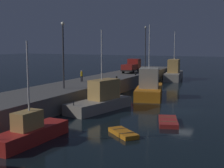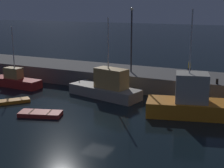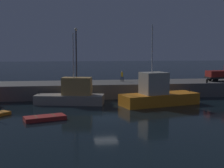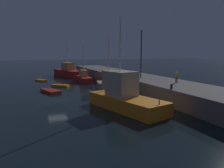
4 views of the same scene
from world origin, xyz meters
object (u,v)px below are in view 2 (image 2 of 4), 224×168
object	(u,v)px
fishing_boat_blue	(197,102)
dinghy_orange_near	(15,101)
bollard_east	(217,81)
lamp_post_west	(132,35)
fishing_trawler_red	(15,80)
fishing_boat_orange	(107,87)
dinghy_red_small	(40,114)
dockworker	(189,67)

from	to	relation	value
fishing_boat_blue	dinghy_orange_near	world-z (taller)	fishing_boat_blue
bollard_east	lamp_post_west	bearing A→B (deg)	168.90
fishing_trawler_red	fishing_boat_blue	world-z (taller)	fishing_boat_blue
fishing_boat_blue	fishing_boat_orange	size ratio (longest dim) A/B	1.16
fishing_trawler_red	lamp_post_west	world-z (taller)	lamp_post_west
dinghy_red_small	dinghy_orange_near	bearing A→B (deg)	156.15
fishing_boat_blue	lamp_post_west	size ratio (longest dim) A/B	1.31
dinghy_orange_near	lamp_post_west	distance (m)	16.61
lamp_post_west	fishing_trawler_red	bearing A→B (deg)	-156.09
dinghy_orange_near	dinghy_red_small	distance (m)	5.98
dinghy_orange_near	fishing_boat_orange	bearing A→B (deg)	37.82
fishing_boat_orange	dockworker	bearing A→B (deg)	42.39
dinghy_orange_near	lamp_post_west	xyz separation A→B (m)	(9.12, 12.11, 6.77)
fishing_boat_blue	lamp_post_west	distance (m)	14.11
dinghy_red_small	lamp_post_west	xyz separation A→B (m)	(3.66, 14.53, 6.75)
dockworker	bollard_east	size ratio (longest dim) A/B	2.85
dinghy_red_small	dockworker	xyz separation A→B (m)	(10.91, 16.23, 2.88)
fishing_boat_blue	dockworker	world-z (taller)	fishing_boat_blue
fishing_boat_blue	dockworker	size ratio (longest dim) A/B	6.50
fishing_boat_orange	dockworker	size ratio (longest dim) A/B	5.62
fishing_trawler_red	dinghy_red_small	xyz separation A→B (m)	(10.46, -8.27, -0.64)
fishing_boat_blue	dinghy_red_small	distance (m)	15.53
fishing_boat_blue	dinghy_red_small	xyz separation A→B (m)	(-13.97, -6.68, -1.18)
fishing_boat_orange	lamp_post_west	xyz separation A→B (m)	(0.76, 5.62, 5.73)
fishing_trawler_red	fishing_boat_blue	xyz separation A→B (m)	(24.43, -1.59, 0.54)
dinghy_orange_near	lamp_post_west	bearing A→B (deg)	53.02
bollard_east	dockworker	bearing A→B (deg)	135.74
dinghy_orange_near	bollard_east	distance (m)	22.77
dinghy_red_small	dockworker	size ratio (longest dim) A/B	2.68
fishing_trawler_red	lamp_post_west	xyz separation A→B (m)	(14.12, 6.26, 6.11)
fishing_boat_blue	dinghy_red_small	world-z (taller)	fishing_boat_blue
dinghy_orange_near	bollard_east	xyz separation A→B (m)	(20.39, 9.90, 2.25)
lamp_post_west	bollard_east	world-z (taller)	lamp_post_west
fishing_boat_orange	dinghy_red_small	xyz separation A→B (m)	(-2.90, -8.91, -1.02)
fishing_boat_orange	dockworker	world-z (taller)	fishing_boat_orange
fishing_boat_orange	lamp_post_west	world-z (taller)	lamp_post_west
fishing_boat_blue	dockworker	xyz separation A→B (m)	(-3.06, 9.55, 1.70)
dinghy_red_small	dockworker	world-z (taller)	dockworker
fishing_trawler_red	bollard_east	world-z (taller)	fishing_trawler_red
dockworker	bollard_east	bearing A→B (deg)	-44.26
dinghy_orange_near	dinghy_red_small	bearing A→B (deg)	-23.85
fishing_boat_blue	lamp_post_west	world-z (taller)	lamp_post_west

